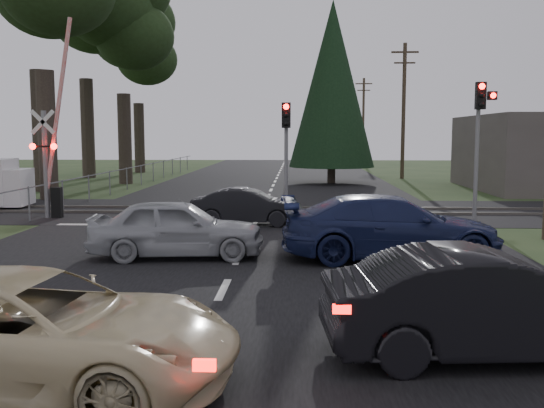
# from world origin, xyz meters

# --- Properties ---
(ground) EXTENTS (120.00, 120.00, 0.00)m
(ground) POSITION_xyz_m (0.00, 0.00, 0.00)
(ground) COLOR #253A1A
(ground) RESTS_ON ground
(road) EXTENTS (14.00, 100.00, 0.01)m
(road) POSITION_xyz_m (0.00, 10.00, 0.01)
(road) COLOR black
(road) RESTS_ON ground
(rail_corridor) EXTENTS (120.00, 8.00, 0.01)m
(rail_corridor) POSITION_xyz_m (0.00, 12.00, 0.01)
(rail_corridor) COLOR black
(rail_corridor) RESTS_ON ground
(stop_line) EXTENTS (13.00, 0.35, 0.00)m
(stop_line) POSITION_xyz_m (0.00, 8.20, 0.01)
(stop_line) COLOR silver
(stop_line) RESTS_ON ground
(rail_near) EXTENTS (120.00, 0.12, 0.10)m
(rail_near) POSITION_xyz_m (0.00, 11.20, 0.05)
(rail_near) COLOR #59544C
(rail_near) RESTS_ON ground
(rail_far) EXTENTS (120.00, 0.12, 0.10)m
(rail_far) POSITION_xyz_m (0.00, 12.80, 0.05)
(rail_far) COLOR #59544C
(rail_far) RESTS_ON ground
(crossing_signal) EXTENTS (1.62, 0.38, 6.96)m
(crossing_signal) POSITION_xyz_m (-7.27, 9.79, 2.06)
(crossing_signal) COLOR slate
(crossing_signal) RESTS_ON ground
(traffic_signal_right) EXTENTS (0.68, 0.48, 4.70)m
(traffic_signal_right) POSITION_xyz_m (7.55, 9.47, 3.31)
(traffic_signal_right) COLOR slate
(traffic_signal_right) RESTS_ON ground
(traffic_signal_center) EXTENTS (0.32, 0.48, 4.10)m
(traffic_signal_center) POSITION_xyz_m (1.00, 10.68, 2.81)
(traffic_signal_center) COLOR slate
(traffic_signal_center) RESTS_ON ground
(utility_pole_mid) EXTENTS (1.80, 0.26, 9.00)m
(utility_pole_mid) POSITION_xyz_m (8.50, 30.00, 4.73)
(utility_pole_mid) COLOR #4C3D2D
(utility_pole_mid) RESTS_ON ground
(utility_pole_far) EXTENTS (1.80, 0.26, 9.00)m
(utility_pole_far) POSITION_xyz_m (8.50, 55.00, 4.73)
(utility_pole_far) COLOR #4C3D2D
(utility_pole_far) RESTS_ON ground
(euc_tree_c) EXTENTS (6.00, 6.00, 13.20)m
(euc_tree_c) POSITION_xyz_m (-9.00, 25.00, 9.51)
(euc_tree_c) COLOR #473D33
(euc_tree_c) RESTS_ON ground
(euc_tree_d) EXTENTS (7.50, 7.50, 16.50)m
(euc_tree_d) POSITION_xyz_m (-13.00, 30.00, 11.91)
(euc_tree_d) COLOR #473D33
(euc_tree_d) RESTS_ON ground
(euc_tree_e) EXTENTS (6.00, 6.00, 13.20)m
(euc_tree_e) POSITION_xyz_m (-11.00, 36.00, 9.51)
(euc_tree_e) COLOR #473D33
(euc_tree_e) RESTS_ON ground
(conifer_tree) EXTENTS (5.20, 5.20, 11.00)m
(conifer_tree) POSITION_xyz_m (3.50, 26.00, 5.99)
(conifer_tree) COLOR #473D33
(conifer_tree) RESTS_ON ground
(fence_left) EXTENTS (0.10, 36.00, 1.20)m
(fence_left) POSITION_xyz_m (-7.80, 22.50, 0.00)
(fence_left) COLOR slate
(fence_left) RESTS_ON ground
(cream_coupe) EXTENTS (5.06, 2.66, 1.36)m
(cream_coupe) POSITION_xyz_m (-1.68, -4.57, 0.68)
(cream_coupe) COLOR beige
(cream_coupe) RESTS_ON ground
(dark_hatchback) EXTENTS (4.49, 1.89, 1.44)m
(dark_hatchback) POSITION_xyz_m (3.97, -3.37, 0.72)
(dark_hatchback) COLOR black
(dark_hatchback) RESTS_ON ground
(silver_car) EXTENTS (4.32, 2.06, 1.42)m
(silver_car) POSITION_xyz_m (-1.49, 3.06, 0.71)
(silver_car) COLOR #9EA2A6
(silver_car) RESTS_ON ground
(blue_sedan) EXTENTS (5.36, 2.48, 1.52)m
(blue_sedan) POSITION_xyz_m (3.65, 3.11, 0.76)
(blue_sedan) COLOR #182048
(blue_sedan) RESTS_ON ground
(dark_car_far) EXTENTS (3.71, 1.52, 1.19)m
(dark_car_far) POSITION_xyz_m (-0.22, 8.47, 0.60)
(dark_car_far) COLOR black
(dark_car_far) RESTS_ON ground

